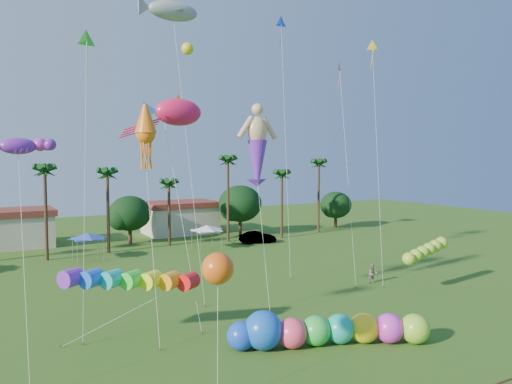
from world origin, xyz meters
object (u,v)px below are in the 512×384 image
caterpillar_inflatable (330,330)px  spectator_b (373,274)px  car_b (258,237)px  blue_ball (241,336)px

caterpillar_inflatable → spectator_b: bearing=61.1°
car_b → spectator_b: spectator_b is taller
spectator_b → caterpillar_inflatable: bearing=-125.4°
blue_ball → car_b: bearing=58.2°
spectator_b → caterpillar_inflatable: 16.24m
spectator_b → blue_ball: bearing=-139.4°
caterpillar_inflatable → blue_ball: 5.43m
car_b → caterpillar_inflatable: size_ratio=0.43×
car_b → caterpillar_inflatable: 36.36m
caterpillar_inflatable → car_b: bearing=89.9°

